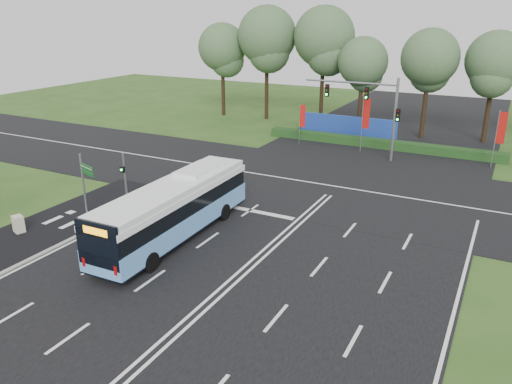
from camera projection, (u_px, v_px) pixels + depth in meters
ground at (260, 253)px, 26.32m from camera, size 120.00×120.00×0.00m
road_main at (260, 253)px, 26.31m from camera, size 20.00×120.00×0.04m
road_cross at (335, 187)px, 36.31m from camera, size 120.00×14.00×0.05m
bike_path at (48, 229)px, 29.25m from camera, size 5.00×18.00×0.06m
kerb_strip at (78, 236)px, 28.20m from camera, size 0.25×18.00×0.12m
city_bus at (175, 209)px, 27.56m from camera, size 2.81×12.07×3.45m
pedestrian_signal at (124, 176)px, 32.64m from camera, size 0.30×0.42×3.46m
street_sign at (85, 178)px, 30.28m from camera, size 1.48×0.56×3.96m
utility_cabinet at (18, 224)px, 28.62m from camera, size 0.76×0.70×1.04m
banner_flag_left at (302, 118)px, 47.00m from camera, size 0.58×0.06×3.89m
banner_flag_mid at (365, 117)px, 44.19m from camera, size 0.72×0.26×5.01m
banner_flag_right at (500, 131)px, 39.52m from camera, size 0.68×0.24×4.75m
traffic_light_gantry at (374, 105)px, 41.73m from camera, size 8.41×0.28×7.00m
hedge at (380, 144)px, 46.60m from camera, size 22.00×1.20×0.80m
blue_hoarding at (347, 127)px, 50.19m from camera, size 10.00×0.30×2.20m
eucalyptus_row at (376, 50)px, 50.70m from camera, size 47.01×9.26×12.82m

